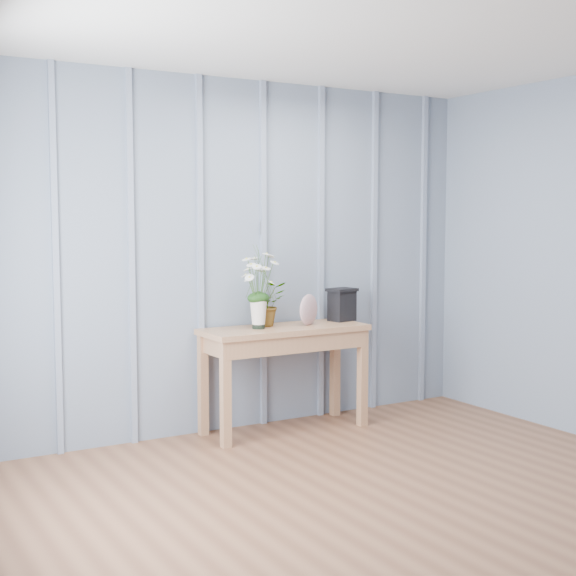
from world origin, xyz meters
TOP-DOWN VIEW (x-y plane):
  - ground at (0.00, 0.00)m, footprint 4.50×4.50m
  - room_shell at (0.00, 0.92)m, footprint 4.00×4.50m
  - sideboard at (0.29, 1.99)m, footprint 1.20×0.45m
  - daisy_vase at (0.08, 2.00)m, footprint 0.39×0.30m
  - spider_plant at (0.19, 2.10)m, footprint 0.30×0.26m
  - felt_disc_vessel at (0.48, 1.98)m, footprint 0.23×0.16m
  - carved_box at (0.82, 2.05)m, footprint 0.23×0.19m

SIDE VIEW (x-z plane):
  - ground at x=0.00m, z-range 0.00..0.00m
  - sideboard at x=0.29m, z-range 0.26..1.01m
  - felt_disc_vessel at x=0.48m, z-range 0.75..0.97m
  - carved_box at x=0.82m, z-range 0.75..1.00m
  - spider_plant at x=0.19m, z-range 0.75..1.07m
  - daisy_vase at x=0.08m, z-range 0.82..1.38m
  - room_shell at x=0.00m, z-range 0.74..3.24m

